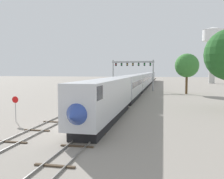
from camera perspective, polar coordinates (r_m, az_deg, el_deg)
name	(u,v)px	position (r m, az deg, el deg)	size (l,w,h in m)	color
ground_plane	(78,128)	(25.75, -7.69, -8.66)	(400.00, 400.00, 0.00)	gray
track_main	(144,87)	(84.09, 7.30, 0.46)	(2.60, 200.00, 0.16)	slate
track_near	(117,92)	(65.01, 1.10, -0.66)	(2.60, 160.00, 0.16)	slate
passenger_train	(144,80)	(82.00, 7.21, 2.14)	(3.04, 128.56, 4.80)	silver
signal_gantry	(133,68)	(71.75, 4.79, 4.94)	(12.10, 0.49, 8.80)	#999BA0
water_tower	(213,40)	(120.28, 22.03, 10.45)	(8.99, 8.99, 24.73)	beige
stop_sign	(15,105)	(30.29, -21.20, -3.36)	(0.76, 0.08, 2.88)	gray
trackside_tree_left	(187,66)	(63.62, 16.74, 5.25)	(5.79, 5.79, 9.88)	brown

